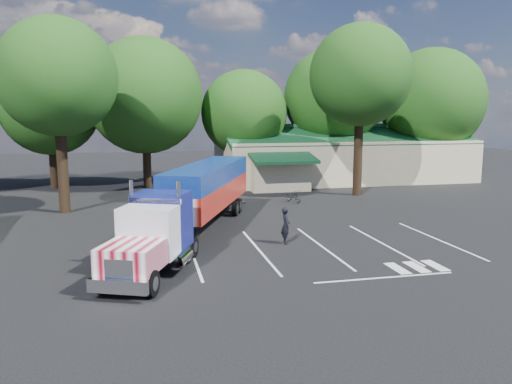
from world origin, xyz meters
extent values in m
plane|color=black|center=(0.00, 0.00, 0.00)|extent=(120.00, 120.00, 0.00)
cube|color=tan|center=(14.00, 18.00, 2.00)|extent=(24.00, 11.00, 4.00)
cube|color=#134225|center=(14.00, 15.60, 4.50)|extent=(24.20, 6.25, 2.10)
cube|color=#134225|center=(14.00, 20.40, 4.50)|extent=(24.20, 6.25, 2.10)
cube|color=tan|center=(6.00, 12.30, 1.40)|extent=(5.00, 2.50, 2.80)
cube|color=#134225|center=(6.00, 11.00, 2.90)|extent=(5.40, 3.19, 0.80)
cylinder|color=black|center=(-13.00, 17.80, 2.00)|extent=(0.70, 0.70, 4.00)
sphere|color=#1A4213|center=(-13.00, 17.80, 7.15)|extent=(8.40, 8.40, 8.40)
cylinder|color=black|center=(-5.00, 16.20, 2.15)|extent=(0.70, 0.70, 4.30)
sphere|color=#1A4213|center=(-5.00, 16.20, 8.05)|extent=(10.00, 10.00, 10.00)
cylinder|color=black|center=(4.00, 17.50, 1.80)|extent=(0.70, 0.70, 3.60)
sphere|color=#1A4213|center=(4.00, 17.50, 6.60)|extent=(8.00, 8.00, 8.00)
cylinder|color=black|center=(13.00, 18.00, 2.25)|extent=(0.70, 0.70, 4.50)
sphere|color=#1A4213|center=(13.00, 18.00, 8.10)|extent=(9.60, 9.60, 9.60)
cylinder|color=black|center=(23.00, 16.80, 1.95)|extent=(0.70, 0.70, 3.90)
sphere|color=#1A4213|center=(23.00, 16.80, 7.80)|extent=(10.40, 10.40, 10.40)
cylinder|color=black|center=(-10.50, 6.00, 3.00)|extent=(0.70, 0.70, 6.00)
sphere|color=#1A4213|center=(-10.50, 6.00, 8.85)|extent=(7.60, 7.60, 7.60)
cylinder|color=black|center=(11.50, 8.50, 3.25)|extent=(0.70, 0.70, 6.50)
sphere|color=#1A4213|center=(11.50, 8.50, 9.50)|extent=(8.00, 8.00, 8.00)
cube|color=black|center=(-5.05, -8.33, 0.66)|extent=(3.18, 6.07, 0.22)
cube|color=white|center=(-6.32, -11.40, 0.58)|extent=(2.13, 1.05, 0.49)
cube|color=white|center=(-6.25, -11.23, 1.11)|extent=(1.02, 0.50, 0.80)
cube|color=white|center=(-5.86, -10.29, 1.28)|extent=(2.69, 2.74, 1.02)
cube|color=silver|center=(-5.19, -8.65, 1.82)|extent=(2.59, 2.15, 2.04)
cube|color=black|center=(-5.41, -9.19, 2.26)|extent=(1.91, 0.84, 0.89)
cube|color=white|center=(-4.90, -7.96, 2.97)|extent=(2.16, 0.96, 0.22)
cube|color=navy|center=(-4.58, -7.18, 1.99)|extent=(2.72, 2.48, 2.39)
cylinder|color=white|center=(-5.83, -7.53, 2.30)|extent=(0.21, 0.21, 3.01)
cylinder|color=white|center=(-3.94, -8.30, 2.30)|extent=(0.21, 0.21, 3.01)
cylinder|color=white|center=(-6.13, -7.79, 0.66)|extent=(1.08, 1.53, 0.58)
cylinder|color=white|center=(-3.91, -8.70, 0.66)|extent=(1.08, 1.53, 0.58)
cube|color=silver|center=(-1.65, -0.05, 1.90)|extent=(6.45, 11.36, 1.33)
cube|color=navy|center=(-1.65, -0.05, 3.10)|extent=(6.45, 11.36, 1.06)
cube|color=black|center=(-0.23, 3.39, 0.75)|extent=(2.16, 3.27, 0.31)
cube|color=black|center=(-4.04, -4.24, 0.62)|extent=(0.14, 0.14, 1.24)
cube|color=black|center=(-2.90, -4.71, 0.62)|extent=(0.14, 0.14, 1.24)
cube|color=white|center=(0.54, 5.28, 0.40)|extent=(2.01, 0.91, 0.11)
cylinder|color=black|center=(-6.89, -10.35, 0.49)|extent=(0.66, 1.02, 0.97)
cylinder|color=black|center=(-5.17, -11.06, 0.49)|extent=(0.66, 1.02, 0.97)
cylinder|color=black|center=(-5.34, -6.58, 0.49)|extent=(0.66, 1.02, 0.97)
cylinder|color=black|center=(-3.62, -7.29, 0.49)|extent=(0.66, 1.02, 0.97)
cylinder|color=black|center=(-4.97, -5.68, 0.49)|extent=(0.66, 1.02, 0.97)
cylinder|color=black|center=(-3.25, -6.39, 0.49)|extent=(0.66, 1.02, 0.97)
cylinder|color=black|center=(-1.36, 3.09, 0.49)|extent=(0.66, 1.02, 0.97)
cylinder|color=black|center=(0.36, 2.38, 0.49)|extent=(0.66, 1.02, 0.97)
cylinder|color=black|center=(-0.96, 4.07, 0.49)|extent=(0.66, 1.02, 0.97)
cylinder|color=black|center=(0.76, 3.36, 0.49)|extent=(0.66, 1.02, 0.97)
imported|color=black|center=(1.60, -4.97, 0.94)|extent=(0.50, 0.71, 1.87)
imported|color=black|center=(5.50, 6.42, 0.47)|extent=(1.14, 1.89, 0.94)
imported|color=#A1A4A9|center=(12.00, 14.00, 0.72)|extent=(4.58, 2.38, 1.44)
camera|label=1|loc=(-5.30, -28.62, 6.51)|focal=35.00mm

